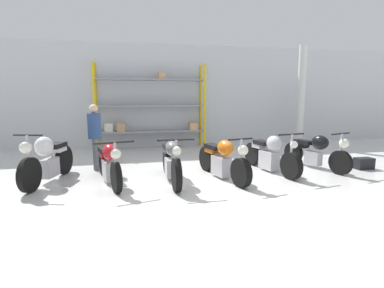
# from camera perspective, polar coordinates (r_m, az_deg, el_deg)

# --- Properties ---
(ground_plane) EXTENTS (30.00, 30.00, 0.00)m
(ground_plane) POSITION_cam_1_polar(r_m,az_deg,el_deg) (6.72, 0.72, -6.44)
(ground_plane) COLOR silver
(back_wall) EXTENTS (30.00, 0.08, 3.60)m
(back_wall) POSITION_cam_1_polar(r_m,az_deg,el_deg) (10.93, -4.62, 9.07)
(back_wall) COLOR silver
(back_wall) RESTS_ON ground_plane
(shelving_rack) EXTENTS (3.77, 0.63, 2.90)m
(shelving_rack) POSITION_cam_1_polar(r_m,az_deg,el_deg) (10.50, -7.70, 6.78)
(shelving_rack) COLOR yellow
(shelving_rack) RESTS_ON ground_plane
(support_pillar) EXTENTS (0.28, 0.28, 3.60)m
(support_pillar) POSITION_cam_1_polar(r_m,az_deg,el_deg) (11.67, 20.04, 8.56)
(support_pillar) COLOR silver
(support_pillar) RESTS_ON ground_plane
(motorcycle_white) EXTENTS (0.76, 1.99, 1.10)m
(motorcycle_white) POSITION_cam_1_polar(r_m,az_deg,el_deg) (6.93, -25.82, -2.50)
(motorcycle_white) COLOR black
(motorcycle_white) RESTS_ON ground_plane
(motorcycle_red) EXTENTS (0.81, 1.92, 0.96)m
(motorcycle_red) POSITION_cam_1_polar(r_m,az_deg,el_deg) (6.43, -15.54, -3.51)
(motorcycle_red) COLOR black
(motorcycle_red) RESTS_ON ground_plane
(motorcycle_grey) EXTENTS (0.71, 2.06, 1.00)m
(motorcycle_grey) POSITION_cam_1_polar(r_m,az_deg,el_deg) (6.36, -4.00, -3.22)
(motorcycle_grey) COLOR black
(motorcycle_grey) RESTS_ON ground_plane
(motorcycle_orange) EXTENTS (0.71, 2.06, 0.98)m
(motorcycle_orange) POSITION_cam_1_polar(r_m,az_deg,el_deg) (6.63, 5.83, -2.95)
(motorcycle_orange) COLOR black
(motorcycle_orange) RESTS_ON ground_plane
(motorcycle_silver) EXTENTS (0.69, 2.09, 1.00)m
(motorcycle_silver) POSITION_cam_1_polar(r_m,az_deg,el_deg) (7.42, 14.71, -1.95)
(motorcycle_silver) COLOR black
(motorcycle_silver) RESTS_ON ground_plane
(motorcycle_black) EXTENTS (0.80, 1.94, 0.97)m
(motorcycle_black) POSITION_cam_1_polar(r_m,az_deg,el_deg) (8.08, 22.58, -1.19)
(motorcycle_black) COLOR black
(motorcycle_black) RESTS_ON ground_plane
(person_browsing) EXTENTS (0.37, 0.37, 1.61)m
(person_browsing) POSITION_cam_1_polar(r_m,az_deg,el_deg) (7.66, -18.07, 2.21)
(person_browsing) COLOR #595960
(person_browsing) RESTS_ON ground_plane
(toolbox) EXTENTS (0.44, 0.26, 0.28)m
(toolbox) POSITION_cam_1_polar(r_m,az_deg,el_deg) (8.63, 29.91, -3.22)
(toolbox) COLOR black
(toolbox) RESTS_ON ground_plane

